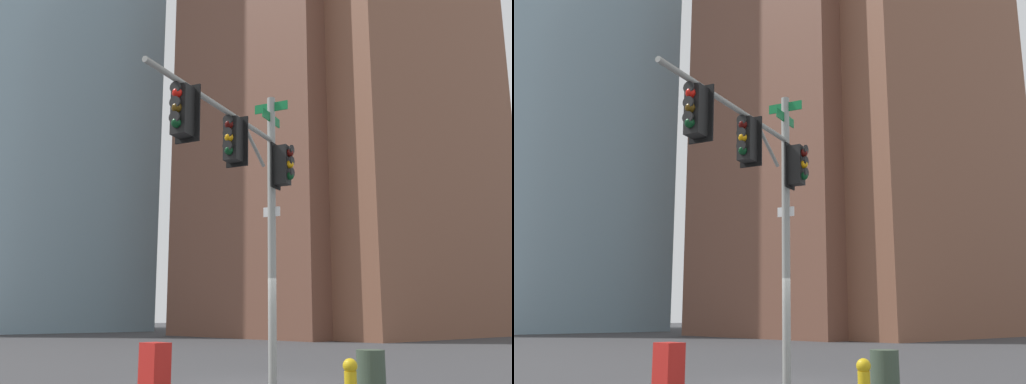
# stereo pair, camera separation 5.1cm
# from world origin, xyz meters

# --- Properties ---
(signal_pole_assembly) EXTENTS (5.48, 2.50, 7.18)m
(signal_pole_assembly) POSITION_xyz_m (-1.21, -0.78, 4.89)
(signal_pole_assembly) COLOR gray
(signal_pole_assembly) RESTS_ON ground_plane
(fire_hydrant) EXTENTS (0.34, 0.26, 0.87)m
(fire_hydrant) POSITION_xyz_m (-1.45, -3.77, 0.47)
(fire_hydrant) COLOR gold
(fire_hydrant) RESTS_ON ground_plane
(litter_bin) EXTENTS (0.56, 0.56, 0.95)m
(litter_bin) POSITION_xyz_m (-0.26, -3.32, 0.47)
(litter_bin) COLOR #384738
(litter_bin) RESTS_ON ground_plane
(newspaper_box) EXTENTS (0.48, 0.59, 1.05)m
(newspaper_box) POSITION_xyz_m (-2.93, 0.24, 0.53)
(newspaper_box) COLOR red
(newspaper_box) RESTS_ON ground_plane
(building_brick_nearside) EXTENTS (27.15, 16.29, 42.85)m
(building_brick_nearside) POSITION_xyz_m (30.81, 22.39, 21.43)
(building_brick_nearside) COLOR brown
(building_brick_nearside) RESTS_ON ground_plane
(building_brick_midblock) EXTENTS (20.81, 19.96, 47.67)m
(building_brick_midblock) POSITION_xyz_m (29.57, 20.40, 23.83)
(building_brick_midblock) COLOR brown
(building_brick_midblock) RESTS_ON ground_plane
(building_glass_tower) EXTENTS (22.27, 31.26, 77.94)m
(building_glass_tower) POSITION_xyz_m (11.86, 57.04, 38.97)
(building_glass_tower) COLOR #8CB2C6
(building_glass_tower) RESTS_ON ground_plane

